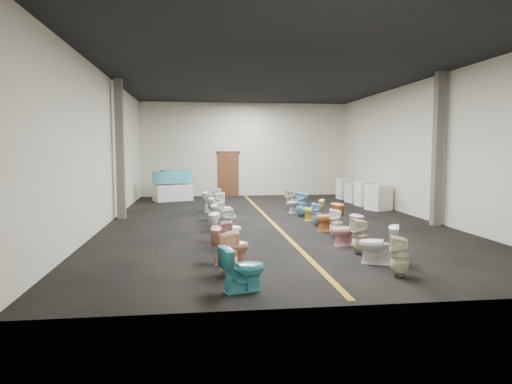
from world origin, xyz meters
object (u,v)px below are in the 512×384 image
toilet_left_7 (218,213)px  toilet_right_10 (291,200)px  toilet_left_1 (227,253)px  toilet_right_7 (313,210)px  toilet_right_6 (317,214)px  toilet_left_4 (226,229)px  display_table (173,193)px  toilet_right_3 (346,230)px  bathtub (173,176)px  toilet_left_8 (220,209)px  appliance_crate_b (366,193)px  toilet_left_3 (225,237)px  toilet_left_6 (224,218)px  toilet_left_10 (213,202)px  toilet_right_4 (336,223)px  toilet_left_5 (226,223)px  toilet_right_5 (328,217)px  toilet_left_2 (230,246)px  toilet_left_11 (216,199)px  toilet_right_9 (297,203)px  toilet_right_0 (400,256)px  toilet_left_0 (243,268)px  appliance_crate_c (356,193)px  appliance_crate_d (345,189)px  appliance_crate_a (378,197)px  toilet_right_2 (360,236)px  toilet_left_9 (218,204)px  toilet_right_1 (378,244)px

toilet_left_7 → toilet_right_10: (2.87, 3.21, 0.01)m
toilet_left_1 → toilet_right_7: toilet_left_1 is taller
toilet_right_6 → toilet_left_4: bearing=-28.5°
display_table → toilet_right_3: bearing=-65.7°
bathtub → toilet_left_8: bathtub is taller
appliance_crate_b → toilet_left_3: 9.75m
toilet_left_6 → toilet_right_7: size_ratio=1.03×
toilet_left_10 → toilet_right_7: bearing=-115.5°
display_table → toilet_right_4: bearing=-63.2°
bathtub → toilet_left_5: bearing=-101.3°
toilet_left_10 → toilet_right_6: bearing=-125.5°
bathtub → toilet_right_5: 9.45m
toilet_left_10 → toilet_left_2: bearing=-166.7°
toilet_left_4 → toilet_left_3: bearing=-167.3°
toilet_left_11 → toilet_right_9: toilet_left_11 is taller
toilet_right_0 → toilet_left_10: bearing=-143.7°
toilet_left_6 → toilet_left_1: bearing=-175.7°
toilet_left_2 → toilet_left_4: 1.84m
bathtub → toilet_left_0: bathtub is taller
appliance_crate_c → appliance_crate_d: bearing=90.0°
toilet_left_6 → appliance_crate_a: bearing=-52.2°
toilet_left_2 → toilet_right_5: toilet_right_5 is taller
toilet_left_2 → toilet_right_9: 7.48m
toilet_left_7 → toilet_left_11: (0.10, 3.69, 0.04)m
toilet_left_8 → toilet_right_6: 3.10m
toilet_left_0 → toilet_left_1: size_ratio=0.90×
toilet_right_0 → toilet_right_2: (-0.08, 1.80, 0.02)m
toilet_left_10 → toilet_right_4: size_ratio=1.00×
toilet_left_5 → toilet_left_10: size_ratio=1.02×
appliance_crate_b → toilet_left_0: 12.00m
toilet_left_6 → toilet_left_7: size_ratio=1.00×
toilet_left_9 → toilet_right_10: 3.10m
appliance_crate_b → toilet_right_4: size_ratio=1.33×
toilet_left_9 → toilet_left_0: bearing=168.8°
toilet_left_3 → toilet_right_6: (2.91, 3.17, -0.01)m
toilet_right_5 → toilet_left_8: bearing=-143.5°
toilet_left_1 → toilet_right_9: 8.29m
appliance_crate_a → appliance_crate_c: appliance_crate_a is taller
toilet_left_8 → appliance_crate_a: bearing=-67.1°
toilet_left_0 → toilet_right_10: bearing=-32.5°
toilet_left_3 → toilet_right_10: bearing=-16.4°
bathtub → appliance_crate_a: 8.82m
toilet_right_1 → toilet_right_7: toilet_right_1 is taller
toilet_right_0 → toilet_left_3: bearing=-110.5°
toilet_left_2 → toilet_right_5: 4.42m
appliance_crate_d → toilet_left_4: bearing=-122.6°
toilet_right_6 → toilet_right_1: bearing=21.9°
toilet_left_7 → appliance_crate_b: bearing=-75.3°
display_table → toilet_left_5: 8.92m
toilet_left_2 → toilet_right_1: toilet_right_1 is taller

